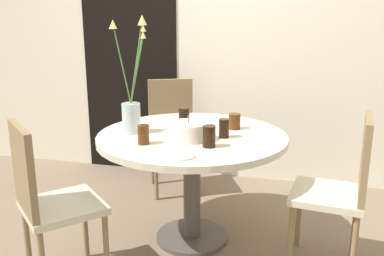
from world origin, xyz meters
TOP-DOWN VIEW (x-y plane):
  - ground_plane at (0.00, 0.00)m, footprint 16.00×16.00m
  - wall_back at (0.00, 1.24)m, footprint 8.00×0.05m
  - doorway_panel at (-0.89, 1.21)m, footprint 0.90×0.01m
  - dining_table at (0.00, 0.00)m, footprint 1.20×1.20m
  - chair_right_flank at (-0.38, 0.84)m, footprint 0.53×0.53m
  - chair_far_back at (-0.63, -0.67)m, footprint 0.57×0.57m
  - chair_left_flank at (0.91, -0.12)m, footprint 0.45×0.45m
  - birthday_cake at (0.01, -0.12)m, footprint 0.23×0.23m
  - flower_vase at (-0.38, -0.05)m, footprint 0.22×0.26m
  - side_plate at (0.04, -0.44)m, footprint 0.17×0.17m
  - drink_glass_0 at (0.16, -0.24)m, footprint 0.07×0.07m
  - drink_glass_1 at (0.21, -0.03)m, footprint 0.06×0.06m
  - drink_glass_2 at (0.24, 0.19)m, footprint 0.08×0.08m
  - drink_glass_3 at (-0.11, 0.22)m, footprint 0.07×0.07m
  - drink_glass_4 at (-0.22, -0.27)m, footprint 0.07×0.07m

SIDE VIEW (x-z plane):
  - ground_plane at x=0.00m, z-range 0.00..0.00m
  - chair_right_flank at x=-0.38m, z-range 0.07..1.00m
  - chair_far_back at x=-0.63m, z-range 0.07..1.00m
  - chair_left_flank at x=0.91m, z-range 0.07..1.00m
  - dining_table at x=0.00m, z-range 0.24..0.98m
  - side_plate at x=0.04m, z-range 0.73..0.74m
  - drink_glass_2 at x=0.24m, z-range 0.73..0.84m
  - birthday_cake at x=0.01m, z-range 0.71..0.86m
  - drink_glass_4 at x=-0.22m, z-range 0.73..0.85m
  - drink_glass_1 at x=0.21m, z-range 0.73..0.85m
  - drink_glass_3 at x=-0.11m, z-range 0.73..0.85m
  - drink_glass_0 at x=0.16m, z-range 0.73..0.86m
  - flower_vase at x=-0.38m, z-range 0.56..1.29m
  - doorway_panel at x=-0.89m, z-range 0.00..2.05m
  - wall_back at x=0.00m, z-range 0.00..2.60m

